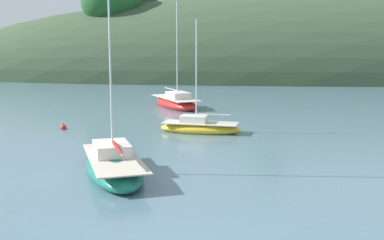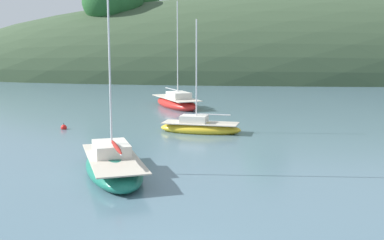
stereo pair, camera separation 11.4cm
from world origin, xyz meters
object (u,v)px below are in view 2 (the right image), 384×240
(sailboat_navy_dinghy, at_px, (113,166))
(sailboat_orange_cutter, at_px, (200,127))
(sailboat_black_sloop, at_px, (176,102))
(mooring_buoy_inner, at_px, (64,128))

(sailboat_navy_dinghy, relative_size, sailboat_orange_cutter, 1.33)
(sailboat_black_sloop, xyz_separation_m, mooring_buoy_inner, (-7.45, -12.35, -0.34))
(sailboat_orange_cutter, height_order, sailboat_black_sloop, sailboat_black_sloop)
(sailboat_navy_dinghy, height_order, sailboat_orange_cutter, sailboat_navy_dinghy)
(sailboat_orange_cutter, bearing_deg, sailboat_black_sloop, 101.02)
(sailboat_navy_dinghy, relative_size, mooring_buoy_inner, 19.96)
(sailboat_black_sloop, bearing_deg, sailboat_orange_cutter, -78.98)
(sailboat_navy_dinghy, distance_m, sailboat_orange_cutter, 12.01)
(sailboat_navy_dinghy, xyz_separation_m, sailboat_orange_cutter, (3.93, 11.34, -0.09))
(sailboat_navy_dinghy, bearing_deg, sailboat_orange_cutter, 70.89)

